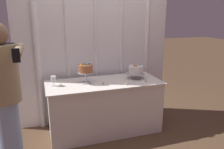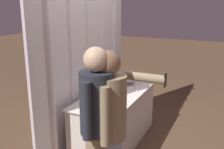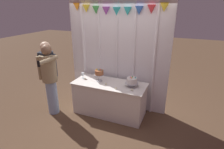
{
  "view_description": "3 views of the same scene",
  "coord_description": "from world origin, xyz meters",
  "px_view_note": "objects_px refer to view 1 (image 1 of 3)",
  "views": [
    {
      "loc": [
        -0.87,
        -2.9,
        1.75
      ],
      "look_at": [
        0.1,
        0.02,
        0.91
      ],
      "focal_mm": 35.52,
      "sensor_mm": 36.0,
      "label": 1
    },
    {
      "loc": [
        -3.35,
        -1.41,
        2.1
      ],
      "look_at": [
        0.13,
        0.22,
        1.04
      ],
      "focal_mm": 42.56,
      "sensor_mm": 36.0,
      "label": 2
    },
    {
      "loc": [
        1.53,
        -3.42,
        2.48
      ],
      "look_at": [
        0.03,
        0.2,
        0.97
      ],
      "focal_mm": 29.27,
      "sensor_mm": 36.0,
      "label": 3
    }
  ],
  "objects_px": {
    "guest_girl_blue_dress": "(4,94)",
    "wine_glass": "(53,79)",
    "tealight_far_left": "(61,86)",
    "cake_display_nearright": "(136,70)",
    "tealight_near_left": "(103,83)",
    "tealight_near_right": "(126,84)",
    "cake_table": "(105,107)",
    "cake_display_nearleft": "(86,70)",
    "tealight_far_right": "(146,81)"
  },
  "relations": [
    {
      "from": "cake_display_nearright",
      "to": "guest_girl_blue_dress",
      "type": "bearing_deg",
      "value": -163.17
    },
    {
      "from": "tealight_near_left",
      "to": "guest_girl_blue_dress",
      "type": "height_order",
      "value": "guest_girl_blue_dress"
    },
    {
      "from": "wine_glass",
      "to": "tealight_far_left",
      "type": "height_order",
      "value": "wine_glass"
    },
    {
      "from": "cake_display_nearleft",
      "to": "tealight_near_left",
      "type": "bearing_deg",
      "value": -30.23
    },
    {
      "from": "cake_display_nearright",
      "to": "tealight_far_right",
      "type": "relative_size",
      "value": 7.31
    },
    {
      "from": "cake_display_nearleft",
      "to": "cake_display_nearright",
      "type": "height_order",
      "value": "cake_display_nearleft"
    },
    {
      "from": "wine_glass",
      "to": "guest_girl_blue_dress",
      "type": "distance_m",
      "value": 0.77
    },
    {
      "from": "cake_display_nearleft",
      "to": "guest_girl_blue_dress",
      "type": "xyz_separation_m",
      "value": [
        -1.0,
        -0.53,
        -0.07
      ]
    },
    {
      "from": "cake_table",
      "to": "cake_display_nearright",
      "type": "relative_size",
      "value": 5.79
    },
    {
      "from": "tealight_near_left",
      "to": "wine_glass",
      "type": "bearing_deg",
      "value": 168.13
    },
    {
      "from": "cake_display_nearright",
      "to": "tealight_near_left",
      "type": "distance_m",
      "value": 0.59
    },
    {
      "from": "tealight_far_left",
      "to": "tealight_near_left",
      "type": "distance_m",
      "value": 0.59
    },
    {
      "from": "tealight_near_left",
      "to": "tealight_far_right",
      "type": "distance_m",
      "value": 0.64
    },
    {
      "from": "cake_display_nearleft",
      "to": "cake_display_nearright",
      "type": "bearing_deg",
      "value": 0.95
    },
    {
      "from": "tealight_far_right",
      "to": "tealight_near_left",
      "type": "bearing_deg",
      "value": 173.89
    },
    {
      "from": "wine_glass",
      "to": "tealight_near_right",
      "type": "xyz_separation_m",
      "value": [
        0.97,
        -0.26,
        -0.09
      ]
    },
    {
      "from": "cake_table",
      "to": "tealight_near_left",
      "type": "relative_size",
      "value": 43.82
    },
    {
      "from": "cake_table",
      "to": "tealight_far_left",
      "type": "height_order",
      "value": "tealight_far_left"
    },
    {
      "from": "cake_display_nearright",
      "to": "tealight_far_right",
      "type": "height_order",
      "value": "cake_display_nearright"
    },
    {
      "from": "tealight_near_left",
      "to": "tealight_far_right",
      "type": "xyz_separation_m",
      "value": [
        0.63,
        -0.07,
        0.0
      ]
    },
    {
      "from": "tealight_near_right",
      "to": "tealight_far_right",
      "type": "bearing_deg",
      "value": 9.02
    },
    {
      "from": "cake_table",
      "to": "tealight_near_right",
      "type": "relative_size",
      "value": 35.72
    },
    {
      "from": "cake_table",
      "to": "guest_girl_blue_dress",
      "type": "bearing_deg",
      "value": -158.4
    },
    {
      "from": "cake_display_nearright",
      "to": "tealight_far_left",
      "type": "height_order",
      "value": "cake_display_nearright"
    },
    {
      "from": "tealight_far_right",
      "to": "cake_table",
      "type": "bearing_deg",
      "value": 163.72
    },
    {
      "from": "tealight_far_left",
      "to": "tealight_near_right",
      "type": "distance_m",
      "value": 0.9
    },
    {
      "from": "tealight_far_left",
      "to": "guest_girl_blue_dress",
      "type": "xyz_separation_m",
      "value": [
        -0.64,
        -0.49,
        0.13
      ]
    },
    {
      "from": "cake_display_nearleft",
      "to": "tealight_near_left",
      "type": "distance_m",
      "value": 0.32
    },
    {
      "from": "tealight_far_left",
      "to": "tealight_near_left",
      "type": "xyz_separation_m",
      "value": [
        0.58,
        -0.09,
        0.0
      ]
    },
    {
      "from": "wine_glass",
      "to": "tealight_far_left",
      "type": "distance_m",
      "value": 0.14
    },
    {
      "from": "tealight_far_left",
      "to": "tealight_near_right",
      "type": "xyz_separation_m",
      "value": [
        0.88,
        -0.21,
        0.0
      ]
    },
    {
      "from": "cake_table",
      "to": "tealight_far_right",
      "type": "xyz_separation_m",
      "value": [
        0.59,
        -0.17,
        0.41
      ]
    },
    {
      "from": "cake_display_nearright",
      "to": "tealight_far_left",
      "type": "xyz_separation_m",
      "value": [
        -1.15,
        -0.05,
        -0.12
      ]
    },
    {
      "from": "wine_glass",
      "to": "tealight_far_left",
      "type": "bearing_deg",
      "value": -27.96
    },
    {
      "from": "wine_glass",
      "to": "tealight_near_left",
      "type": "bearing_deg",
      "value": -11.87
    },
    {
      "from": "cake_display_nearright",
      "to": "tealight_far_right",
      "type": "bearing_deg",
      "value": -71.24
    },
    {
      "from": "wine_glass",
      "to": "tealight_near_left",
      "type": "height_order",
      "value": "wine_glass"
    },
    {
      "from": "wine_glass",
      "to": "guest_girl_blue_dress",
      "type": "relative_size",
      "value": 0.08
    },
    {
      "from": "cake_display_nearleft",
      "to": "tealight_near_right",
      "type": "relative_size",
      "value": 6.65
    },
    {
      "from": "cake_display_nearleft",
      "to": "tealight_near_right",
      "type": "bearing_deg",
      "value": -25.95
    },
    {
      "from": "tealight_far_left",
      "to": "guest_girl_blue_dress",
      "type": "distance_m",
      "value": 0.82
    },
    {
      "from": "guest_girl_blue_dress",
      "to": "wine_glass",
      "type": "bearing_deg",
      "value": 44.6
    },
    {
      "from": "tealight_far_left",
      "to": "tealight_near_left",
      "type": "height_order",
      "value": "tealight_near_left"
    },
    {
      "from": "guest_girl_blue_dress",
      "to": "tealight_near_right",
      "type": "bearing_deg",
      "value": 10.27
    },
    {
      "from": "cake_display_nearright",
      "to": "tealight_near_left",
      "type": "xyz_separation_m",
      "value": [
        -0.56,
        -0.14,
        -0.11
      ]
    },
    {
      "from": "cake_table",
      "to": "cake_display_nearleft",
      "type": "relative_size",
      "value": 5.37
    },
    {
      "from": "cake_display_nearright",
      "to": "guest_girl_blue_dress",
      "type": "relative_size",
      "value": 0.17
    },
    {
      "from": "cake_table",
      "to": "tealight_near_left",
      "type": "height_order",
      "value": "tealight_near_left"
    },
    {
      "from": "tealight_far_right",
      "to": "cake_display_nearright",
      "type": "bearing_deg",
      "value": 108.76
    },
    {
      "from": "cake_display_nearleft",
      "to": "wine_glass",
      "type": "relative_size",
      "value": 2.21
    }
  ]
}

